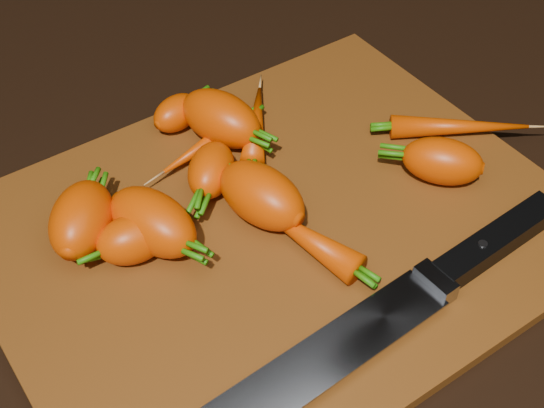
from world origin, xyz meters
TOP-DOWN VIEW (x-y plane):
  - ground at (0.00, 0.00)m, footprint 2.00×2.00m
  - cutting_board at (0.00, 0.00)m, footprint 0.50×0.40m
  - carrot_0 at (-0.15, 0.08)m, footprint 0.09×0.10m
  - carrot_1 at (-0.12, 0.04)m, footprint 0.07×0.05m
  - carrot_2 at (0.02, 0.13)m, footprint 0.08×0.10m
  - carrot_3 at (-0.01, 0.02)m, footprint 0.07×0.10m
  - carrot_4 at (-0.02, 0.08)m, footprint 0.08×0.08m
  - carrot_5 at (-0.01, 0.17)m, footprint 0.06×0.05m
  - carrot_6 at (0.16, -0.04)m, footprint 0.08×0.09m
  - carrot_7 at (0.05, 0.12)m, footprint 0.09×0.10m
  - carrot_8 at (0.22, -0.00)m, footprint 0.13×0.10m
  - carrot_9 at (0.00, -0.04)m, footprint 0.05×0.11m
  - carrot_10 at (-0.10, 0.04)m, footprint 0.07×0.10m
  - carrot_11 at (0.00, 0.12)m, footprint 0.12×0.05m
  - knife at (-0.04, -0.14)m, footprint 0.39×0.05m

SIDE VIEW (x-z plane):
  - ground at x=0.00m, z-range -0.01..0.00m
  - cutting_board at x=0.00m, z-range 0.00..0.01m
  - knife at x=-0.04m, z-range 0.01..0.03m
  - carrot_7 at x=0.05m, z-range 0.01..0.04m
  - carrot_11 at x=0.00m, z-range 0.01..0.04m
  - carrot_8 at x=0.22m, z-range 0.01..0.04m
  - carrot_9 at x=0.00m, z-range 0.01..0.04m
  - carrot_5 at x=-0.01m, z-range 0.01..0.05m
  - carrot_4 at x=-0.02m, z-range 0.01..0.05m
  - carrot_1 at x=-0.12m, z-range 0.01..0.05m
  - carrot_6 at x=0.16m, z-range 0.01..0.06m
  - carrot_2 at x=0.02m, z-range 0.01..0.06m
  - carrot_10 at x=-0.10m, z-range 0.01..0.06m
  - carrot_0 at x=-0.15m, z-range 0.01..0.06m
  - carrot_3 at x=-0.01m, z-range 0.01..0.06m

